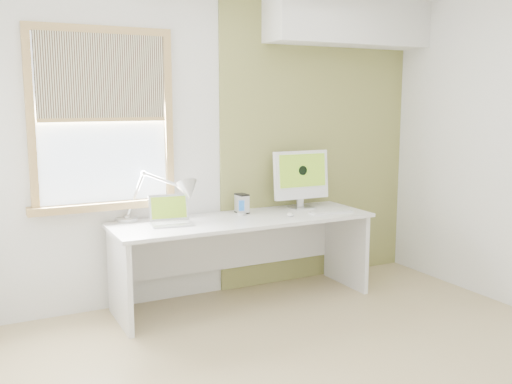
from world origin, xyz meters
TOP-DOWN VIEW (x-y plane):
  - room at (0.00, 0.00)m, footprint 4.04×3.54m
  - accent_wall at (1.00, 1.74)m, footprint 2.00×0.02m
  - soffit at (1.20, 1.57)m, footprint 1.60×0.40m
  - window at (-1.00, 1.71)m, footprint 1.20×0.14m
  - desk at (0.05, 1.44)m, footprint 2.20×0.70m
  - desk_lamp at (-0.47, 1.55)m, footprint 0.67×0.44m
  - laptop at (-0.56, 1.45)m, footprint 0.35×0.30m
  - phone_dock at (0.09, 1.49)m, footprint 0.08×0.08m
  - external_drive at (0.13, 1.57)m, footprint 0.09×0.14m
  - imac at (0.71, 1.55)m, footprint 0.53×0.18m
  - keyboard at (0.82, 1.22)m, footprint 0.39×0.13m
  - mouse at (0.43, 1.26)m, footprint 0.09×0.12m

SIDE VIEW (x-z plane):
  - desk at x=0.05m, z-range 0.17..0.90m
  - keyboard at x=0.82m, z-range 0.73..0.75m
  - mouse at x=0.43m, z-range 0.73..0.76m
  - phone_dock at x=0.09m, z-range 0.70..0.84m
  - laptop at x=-0.56m, z-range 0.67..0.90m
  - external_drive at x=0.13m, z-range 0.73..0.90m
  - desk_lamp at x=-0.47m, z-range 0.74..1.15m
  - imac at x=0.71m, z-range 0.76..1.28m
  - room at x=0.00m, z-range -0.02..2.62m
  - accent_wall at x=1.00m, z-range 0.00..2.60m
  - window at x=-1.00m, z-range 0.83..2.25m
  - soffit at x=1.20m, z-range 2.19..2.61m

